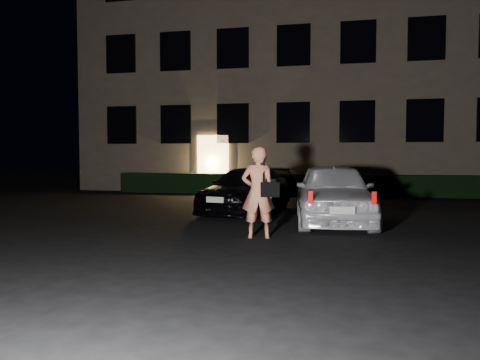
# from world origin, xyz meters

# --- Properties ---
(ground) EXTENTS (80.00, 80.00, 0.00)m
(ground) POSITION_xyz_m (0.00, 0.00, 0.00)
(ground) COLOR black
(ground) RESTS_ON ground
(building) EXTENTS (20.00, 8.11, 12.00)m
(building) POSITION_xyz_m (-0.00, 14.99, 6.00)
(building) COLOR brown
(building) RESTS_ON ground
(hedge) EXTENTS (15.00, 0.70, 0.85)m
(hedge) POSITION_xyz_m (0.00, 10.50, 0.42)
(hedge) COLOR black
(hedge) RESTS_ON ground
(sedan) EXTENTS (2.37, 4.51, 1.25)m
(sedan) POSITION_xyz_m (-0.63, 4.35, 0.62)
(sedan) COLOR black
(sedan) RESTS_ON ground
(hatch) EXTENTS (2.16, 4.45, 1.46)m
(hatch) POSITION_xyz_m (1.83, 2.56, 0.73)
(hatch) COLOR white
(hatch) RESTS_ON ground
(man) EXTENTS (0.81, 0.56, 1.79)m
(man) POSITION_xyz_m (0.44, 0.22, 0.90)
(man) COLOR #FF996D
(man) RESTS_ON ground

